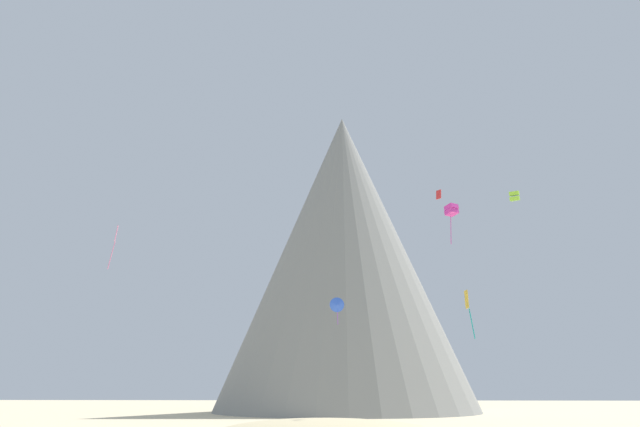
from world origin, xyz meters
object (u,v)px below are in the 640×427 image
object	(u,v)px
kite_pink_mid	(116,237)
kite_red_high	(439,194)
rock_massif	(346,261)
kite_gold_low	(468,305)
kite_magenta_mid	(451,210)
kite_lime_mid	(515,196)
kite_blue_mid	(337,305)

from	to	relation	value
kite_pink_mid	kite_red_high	bearing A→B (deg)	129.96
rock_massif	kite_gold_low	xyz separation A→B (m)	(10.40, -63.10, -18.23)
kite_magenta_mid	kite_red_high	bearing A→B (deg)	-150.88
kite_magenta_mid	kite_red_high	xyz separation A→B (m)	(-2.27, -4.64, 0.47)
kite_lime_mid	kite_gold_low	size ratio (longest dim) A/B	0.31
kite_pink_mid	kite_magenta_mid	bearing A→B (deg)	135.41
kite_red_high	kite_blue_mid	xyz separation A→B (m)	(-12.53, 13.73, -10.97)
kite_pink_mid	kite_gold_low	size ratio (longest dim) A/B	1.12
kite_pink_mid	kite_red_high	size ratio (longest dim) A/B	3.54
rock_massif	kite_blue_mid	xyz separation A→B (m)	(-1.18, -33.68, -13.86)
kite_pink_mid	kite_blue_mid	xyz separation A→B (m)	(21.21, 24.56, -3.26)
kite_lime_mid	rock_massif	bearing A→B (deg)	-48.92
kite_magenta_mid	kite_pink_mid	xyz separation A→B (m)	(-36.01, -15.46, -7.24)
rock_massif	kite_lime_mid	xyz separation A→B (m)	(17.33, -56.39, -6.41)
kite_magenta_mid	kite_red_high	distance (m)	5.19
kite_lime_mid	kite_pink_mid	world-z (taller)	kite_lime_mid
kite_lime_mid	kite_pink_mid	size ratio (longest dim) A/B	0.28
kite_magenta_mid	kite_blue_mid	xyz separation A→B (m)	(-14.80, 9.09, -10.49)
kite_pink_mid	kite_red_high	xyz separation A→B (m)	(33.74, 10.83, 7.71)
kite_gold_low	kite_blue_mid	xyz separation A→B (m)	(-11.58, 29.42, 4.37)
rock_massif	kite_red_high	xyz separation A→B (m)	(11.35, -47.41, -2.89)
rock_massif	kite_blue_mid	distance (m)	36.44
kite_gold_low	kite_magenta_mid	bearing A→B (deg)	-155.27
kite_magenta_mid	kite_blue_mid	world-z (taller)	kite_magenta_mid
kite_red_high	kite_lime_mid	bearing A→B (deg)	24.06
kite_blue_mid	kite_pink_mid	bearing A→B (deg)	-127.91
kite_lime_mid	kite_gold_low	bearing A→B (deg)	68.04
kite_lime_mid	kite_gold_low	world-z (taller)	kite_lime_mid
kite_red_high	kite_blue_mid	distance (m)	21.58
rock_massif	kite_magenta_mid	xyz separation A→B (m)	(13.62, -42.77, -3.36)
kite_gold_low	kite_red_high	world-z (taller)	kite_red_high
kite_magenta_mid	kite_gold_low	world-z (taller)	kite_magenta_mid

